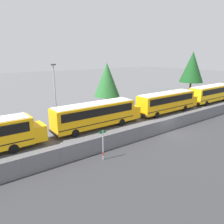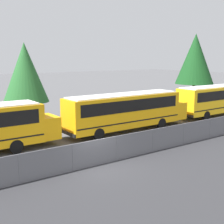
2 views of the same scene
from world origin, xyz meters
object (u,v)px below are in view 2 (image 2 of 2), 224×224
(school_bus_3, at_px, (220,98))
(tree_0, at_px, (195,59))
(tree_1, at_px, (25,73))
(school_bus_2, at_px, (127,109))

(school_bus_3, xyz_separation_m, tree_0, (7.23, 9.55, 4.08))
(tree_0, height_order, tree_1, tree_0)
(tree_0, distance_m, tree_1, 25.94)
(school_bus_3, height_order, tree_0, tree_0)
(tree_0, bearing_deg, tree_1, -177.63)
(school_bus_3, distance_m, tree_1, 20.70)
(tree_1, bearing_deg, school_bus_2, -56.06)
(school_bus_2, relative_size, tree_0, 1.27)
(school_bus_2, height_order, school_bus_3, same)
(school_bus_2, relative_size, tree_1, 1.59)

